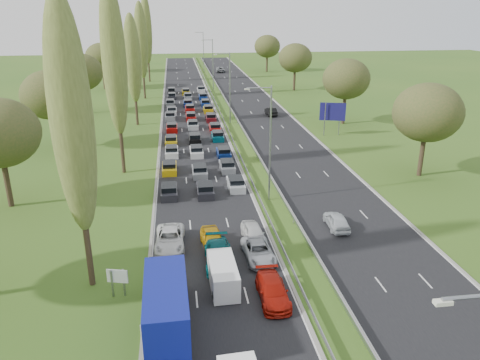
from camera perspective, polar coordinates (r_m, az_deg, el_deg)
ground at (r=84.54m, az=-1.37°, el=7.27°), size 260.00×260.00×0.00m
near_carriageway at (r=86.51m, az=-6.05°, el=7.46°), size 10.50×215.00×0.04m
far_carriageway at (r=87.94m, az=2.85°, el=7.76°), size 10.50×215.00×0.04m
central_reservation at (r=86.85m, az=-1.56°, el=7.99°), size 2.36×215.00×0.32m
lamp_columns at (r=81.43m, az=-1.24°, el=11.07°), size 0.18×140.18×12.00m
poplar_row at (r=70.63m, az=-13.72°, el=14.31°), size 2.80×127.80×22.44m
woodland_left at (r=67.68m, az=-22.77°, el=9.04°), size 8.00×166.00×11.10m
woodland_right at (r=75.17m, az=15.03°, el=10.91°), size 8.00×153.00×11.10m
traffic_queue_fill at (r=81.33m, az=-5.90°, el=6.96°), size 9.13×69.20×0.80m
near_car_2 at (r=40.32m, az=-8.54°, el=-7.08°), size 2.58×5.30×1.45m
near_car_7 at (r=37.39m, az=-2.64°, el=-9.11°), size 2.33×5.38×1.54m
near_car_8 at (r=39.69m, az=-3.32°, el=-7.27°), size 2.19×4.62×1.53m
near_car_10 at (r=38.10m, az=2.26°, el=-8.68°), size 2.46×4.91×1.34m
near_car_11 at (r=33.33m, az=4.01°, el=-13.31°), size 1.99×4.83×1.40m
near_car_12 at (r=40.81m, az=1.69°, el=-6.49°), size 2.04×4.36×1.45m
far_car_0 at (r=44.00m, az=11.70°, el=-4.87°), size 1.83×4.23×1.42m
far_car_1 at (r=88.59m, az=3.79°, el=8.35°), size 1.69×4.57×1.49m
far_car_2 at (r=149.48m, az=-2.42°, el=13.31°), size 3.04×5.88×1.58m
blue_lorry at (r=30.21m, az=-8.90°, el=-14.57°), size 2.54×9.14×3.86m
white_van_rear at (r=34.64m, az=-2.12°, el=-11.32°), size 1.87×4.76×1.91m
info_sign at (r=34.36m, az=-14.70°, el=-11.59°), size 1.47×0.49×2.10m
direction_sign at (r=75.07m, az=11.22°, el=8.00°), size 3.87×1.21×5.20m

